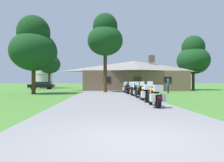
{
  "coord_description": "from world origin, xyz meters",
  "views": [
    {
      "loc": [
        -0.68,
        -4.49,
        1.31
      ],
      "look_at": [
        0.58,
        20.01,
        1.45
      ],
      "focal_mm": 33.11,
      "sensor_mm": 36.0,
      "label": 1
    }
  ],
  "objects": [
    {
      "name": "tree_left_far",
      "position": [
        -12.09,
        41.28,
        5.78
      ],
      "size": [
        4.77,
        4.77,
        8.92
      ],
      "color": "#422D19",
      "rests_on": "ground"
    },
    {
      "name": "tree_left_near",
      "position": [
        -8.29,
        19.08,
        5.4
      ],
      "size": [
        5.19,
        5.19,
        8.81
      ],
      "color": "#422D19",
      "rests_on": "ground"
    },
    {
      "name": "motorcycle_orange_nearest_to_camera",
      "position": [
        2.04,
        5.81,
        0.61
      ],
      "size": [
        0.73,
        2.08,
        1.3
      ],
      "rotation": [
        0.0,
        0.0,
        0.02
      ],
      "color": "black",
      "rests_on": "asphalt_driveway"
    },
    {
      "name": "motorcycle_black_fifth_in_row",
      "position": [
        2.22,
        15.31,
        0.62
      ],
      "size": [
        0.66,
        2.08,
        1.3
      ],
      "rotation": [
        0.0,
        0.0,
        -0.06
      ],
      "color": "black",
      "rests_on": "asphalt_driveway"
    },
    {
      "name": "stone_lodge",
      "position": [
        4.55,
        28.45,
        2.44
      ],
      "size": [
        16.79,
        6.99,
        5.64
      ],
      "color": "brown",
      "rests_on": "ground"
    },
    {
      "name": "parked_red_sedan_far_left",
      "position": [
        -12.79,
        41.42,
        0.64
      ],
      "size": [
        2.09,
        4.3,
        1.2
      ],
      "rotation": [
        0.0,
        0.0,
        0.06
      ],
      "color": "maroon",
      "rests_on": "ground"
    },
    {
      "name": "motorcycle_white_farthest_in_row",
      "position": [
        2.15,
        19.89,
        0.61
      ],
      "size": [
        0.72,
        2.08,
        1.3
      ],
      "rotation": [
        0.0,
        0.0,
        0.0
      ],
      "color": "black",
      "rests_on": "asphalt_driveway"
    },
    {
      "name": "metal_silo_distant",
      "position": [
        -15.52,
        49.48,
        3.8
      ],
      "size": [
        4.22,
        4.22,
        7.59
      ],
      "color": "#B2B7BC",
      "rests_on": "ground"
    },
    {
      "name": "parked_black_suv_far_left",
      "position": [
        -11.74,
        34.41,
        0.78
      ],
      "size": [
        4.7,
        2.12,
        1.4
      ],
      "rotation": [
        0.0,
        0.0,
        1.63
      ],
      "color": "black",
      "rests_on": "ground"
    },
    {
      "name": "asphalt_driveway",
      "position": [
        0.0,
        18.0,
        0.03
      ],
      "size": [
        6.4,
        80.0,
        0.06
      ],
      "primitive_type": "cube",
      "color": "slate",
      "rests_on": "ground"
    },
    {
      "name": "motorcycle_white_fourth_in_row",
      "position": [
        2.23,
        13.07,
        0.62
      ],
      "size": [
        0.66,
        2.08,
        1.3
      ],
      "rotation": [
        0.0,
        0.0,
        0.03
      ],
      "color": "black",
      "rests_on": "asphalt_driveway"
    },
    {
      "name": "ground_plane",
      "position": [
        0.0,
        20.0,
        0.0
      ],
      "size": [
        500.0,
        500.0,
        0.0
      ],
      "primitive_type": "plane",
      "color": "#42752D"
    },
    {
      "name": "tree_right_of_lodge",
      "position": [
        14.88,
        29.69,
        5.64
      ],
      "size": [
        5.43,
        5.43,
        9.21
      ],
      "color": "#422D19",
      "rests_on": "ground"
    },
    {
      "name": "motorcycle_yellow_second_in_row",
      "position": [
        2.14,
        8.53,
        0.61
      ],
      "size": [
        0.73,
        2.08,
        1.3
      ],
      "rotation": [
        0.0,
        0.0,
        0.02
      ],
      "color": "black",
      "rests_on": "asphalt_driveway"
    },
    {
      "name": "tree_by_lodge_front",
      "position": [
        -0.2,
        21.55,
        7.06
      ],
      "size": [
        4.46,
        4.46,
        10.02
      ],
      "color": "#422D19",
      "rests_on": "ground"
    },
    {
      "name": "motorcycle_green_third_in_row",
      "position": [
        2.22,
        10.68,
        0.61
      ],
      "size": [
        0.8,
        2.08,
        1.3
      ],
      "rotation": [
        0.0,
        0.0,
        0.07
      ],
      "color": "black",
      "rests_on": "asphalt_driveway"
    },
    {
      "name": "bystander_blue_shirt_near_lodge",
      "position": [
        7.25,
        19.67,
        0.95
      ],
      "size": [
        0.36,
        0.5,
        1.69
      ],
      "rotation": [
        0.0,
        0.0,
        1.1
      ],
      "color": "black",
      "rests_on": "ground"
    },
    {
      "name": "motorcycle_black_sixth_in_row",
      "position": [
        2.12,
        17.59,
        0.61
      ],
      "size": [
        0.75,
        2.08,
        1.3
      ],
      "rotation": [
        0.0,
        0.0,
        0.04
      ],
      "color": "black",
      "rests_on": "asphalt_driveway"
    }
  ]
}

